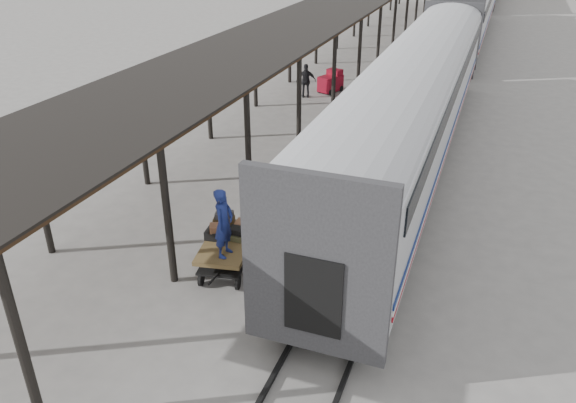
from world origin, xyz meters
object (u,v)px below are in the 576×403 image
(baggage_cart, at_px, (228,247))
(luggage_tug, at_px, (331,82))
(porter, at_px, (224,223))
(pedestrian, at_px, (306,81))

(baggage_cart, xyz_separation_m, luggage_tug, (-2.36, 17.78, -0.10))
(baggage_cart, height_order, luggage_tug, luggage_tug)
(baggage_cart, relative_size, porter, 1.38)
(luggage_tug, bearing_deg, pedestrian, -102.41)
(baggage_cart, distance_m, pedestrian, 16.65)
(luggage_tug, distance_m, porter, 18.66)
(porter, bearing_deg, luggage_tug, 8.00)
(porter, distance_m, pedestrian, 17.36)
(porter, bearing_deg, baggage_cart, 20.98)
(pedestrian, bearing_deg, baggage_cart, 79.59)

